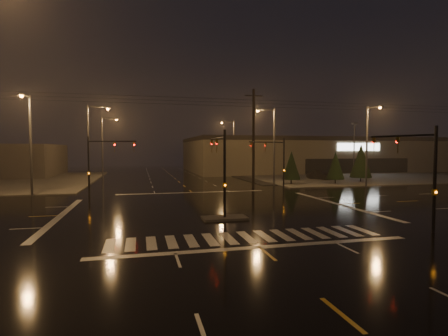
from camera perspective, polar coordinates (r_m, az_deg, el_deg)
The scene contains 23 objects.
ground at distance 27.57m, azimuth -1.87°, elevation -6.74°, with size 140.00×140.00×0.00m, color black.
sidewalk_ne at distance 66.98m, azimuth 18.48°, elevation -1.10°, with size 36.00×36.00×0.12m, color #43413B.
median_island at distance 23.71m, azimuth 0.11°, elevation -8.16°, with size 3.00×1.60×0.15m, color #43413B.
crosswalk at distance 19.02m, azimuth 3.75°, elevation -11.19°, with size 15.00×2.60×0.01m, color beige.
stop_bar_near at distance 17.19m, azimuth 5.78°, elevation -12.74°, with size 16.00×0.50×0.01m, color beige.
stop_bar_far at distance 38.29m, azimuth -5.22°, elevation -4.00°, with size 16.00×0.50×0.01m, color beige.
parking_lot at distance 68.14m, azimuth 22.94°, elevation -1.13°, with size 50.00×24.00×0.08m, color black.
retail_building at distance 83.13m, azimuth 15.60°, elevation 2.32°, with size 60.20×28.30×7.20m.
signal_mast_median at distance 24.19m, azimuth -0.41°, elevation 0.84°, with size 0.25×4.59×6.00m.
signal_mast_ne at distance 39.69m, azimuth 8.64°, elevation 1.71°, with size 4.84×1.86×6.00m.
signal_mast_nw at distance 36.97m, azimuth -19.78°, elevation 1.47°, with size 4.84×1.86×6.00m.
signal_mast_se at distance 23.08m, azimuth 29.43°, elevation 0.24°, with size 1.55×3.87×6.00m.
streetlight_1 at distance 44.98m, azimuth -20.89°, elevation 4.25°, with size 2.77×0.32×10.00m.
streetlight_2 at distance 60.88m, azimuth -18.97°, elevation 3.91°, with size 2.77×0.32×10.00m.
streetlight_3 at distance 45.77m, azimuth 7.84°, elevation 4.40°, with size 2.77×0.32×10.00m.
streetlight_4 at distance 64.80m, azimuth 1.35°, elevation 4.01°, with size 2.77×0.32×10.00m.
streetlight_5 at distance 39.23m, azimuth -29.17°, elevation 4.28°, with size 0.32×2.77×10.00m.
streetlight_6 at distance 46.75m, azimuth 22.53°, elevation 4.17°, with size 0.32×2.77×10.00m.
utility_pole_1 at distance 42.82m, azimuth 4.84°, elevation 4.95°, with size 2.20×0.32×12.00m.
conifer_0 at distance 47.43m, azimuth 10.94°, elevation 0.44°, with size 2.43×2.43×4.49m.
conifer_1 at distance 49.38m, azimuth 17.74°, elevation 0.41°, with size 2.38×2.38×4.42m.
conifer_2 at distance 53.48m, azimuth 21.45°, elevation 1.10°, with size 3.05×3.05×5.47m.
car_parked at distance 55.93m, azimuth 15.51°, elevation -1.07°, with size 1.88×4.68×1.59m, color black.
Camera 1 is at (-5.51, -26.60, 4.66)m, focal length 28.00 mm.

